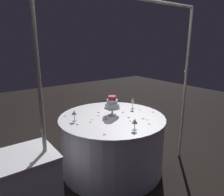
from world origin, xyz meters
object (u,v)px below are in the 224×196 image
at_px(decorative_arch, 131,69).
at_px(side_table, 30,190).
at_px(wine_glass_1, 133,101).
at_px(wine_glass_2, 135,122).
at_px(tiered_cake, 112,104).
at_px(main_table, 112,143).
at_px(wine_glass_0, 74,113).

bearing_deg(decorative_arch, side_table, -2.38).
distance_m(wine_glass_1, wine_glass_2, 0.80).
bearing_deg(tiered_cake, side_table, 16.60).
xyz_separation_m(decorative_arch, wine_glass_2, (0.05, 0.14, -0.58)).
distance_m(main_table, side_table, 1.25).
bearing_deg(side_table, tiered_cake, -163.40).
xyz_separation_m(main_table, wine_glass_0, (0.48, -0.16, 0.49)).
xyz_separation_m(side_table, wine_glass_2, (-1.15, 0.19, 0.48)).
distance_m(wine_glass_0, wine_glass_2, 0.79).
height_order(decorative_arch, side_table, decorative_arch).
bearing_deg(wine_glass_1, tiered_cake, 6.10).
distance_m(tiered_cake, wine_glass_0, 0.53).
height_order(decorative_arch, wine_glass_2, decorative_arch).
xyz_separation_m(main_table, wine_glass_2, (0.05, 0.51, 0.48)).
height_order(side_table, wine_glass_1, wine_glass_1).
xyz_separation_m(decorative_arch, tiered_cake, (-0.04, -0.42, -0.52)).
bearing_deg(side_table, main_table, -165.21).
relative_size(main_table, wine_glass_1, 8.48).
bearing_deg(tiered_cake, decorative_arch, 84.25).
height_order(tiered_cake, wine_glass_1, tiered_cake).
xyz_separation_m(wine_glass_0, wine_glass_2, (-0.42, 0.67, -0.01)).
relative_size(wine_glass_1, wine_glass_2, 1.27).
bearing_deg(wine_glass_0, wine_glass_1, 176.36).
distance_m(main_table, tiered_cake, 0.55).
relative_size(main_table, side_table, 1.87).
height_order(wine_glass_1, wine_glass_2, wine_glass_1).
distance_m(side_table, wine_glass_0, 1.00).
relative_size(decorative_arch, main_table, 1.54).
xyz_separation_m(main_table, wine_glass_1, (-0.46, -0.10, 0.51)).
height_order(main_table, wine_glass_1, wine_glass_1).
bearing_deg(side_table, wine_glass_2, 170.58).
height_order(decorative_arch, wine_glass_0, decorative_arch).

